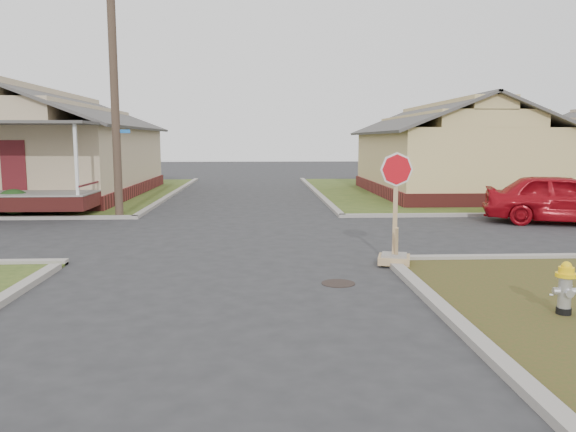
{
  "coord_description": "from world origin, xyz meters",
  "views": [
    {
      "loc": [
        0.73,
        -10.82,
        2.71
      ],
      "look_at": [
        1.32,
        1.0,
        1.1
      ],
      "focal_mm": 35.0,
      "sensor_mm": 36.0,
      "label": 1
    }
  ],
  "objects_px": {
    "stop_sign": "(395,240)",
    "fire_hydrant": "(565,285)",
    "utility_pole": "(114,82)",
    "red_sedan": "(562,199)"
  },
  "relations": [
    {
      "from": "stop_sign",
      "to": "fire_hydrant",
      "type": "bearing_deg",
      "value": -49.06
    },
    {
      "from": "utility_pole",
      "to": "red_sedan",
      "type": "bearing_deg",
      "value": -8.06
    },
    {
      "from": "fire_hydrant",
      "to": "red_sedan",
      "type": "bearing_deg",
      "value": 68.62
    },
    {
      "from": "utility_pole",
      "to": "fire_hydrant",
      "type": "xyz_separation_m",
      "value": [
        9.58,
        -11.59,
        -4.16
      ]
    },
    {
      "from": "fire_hydrant",
      "to": "utility_pole",
      "type": "bearing_deg",
      "value": 136.51
    },
    {
      "from": "utility_pole",
      "to": "fire_hydrant",
      "type": "relative_size",
      "value": 10.89
    },
    {
      "from": "red_sedan",
      "to": "fire_hydrant",
      "type": "bearing_deg",
      "value": 170.49
    },
    {
      "from": "utility_pole",
      "to": "stop_sign",
      "type": "height_order",
      "value": "utility_pole"
    },
    {
      "from": "stop_sign",
      "to": "red_sedan",
      "type": "height_order",
      "value": "stop_sign"
    },
    {
      "from": "utility_pole",
      "to": "fire_hydrant",
      "type": "distance_m",
      "value": 15.61
    }
  ]
}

